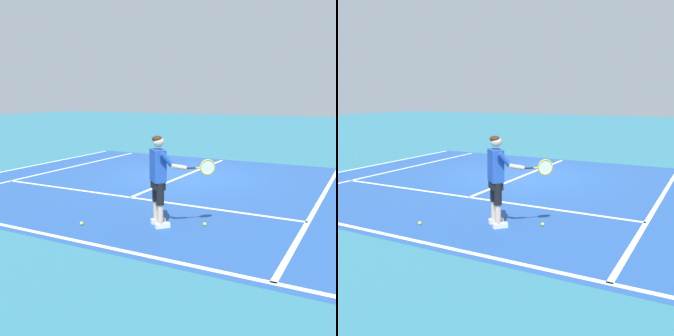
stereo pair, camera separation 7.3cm
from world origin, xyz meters
TOP-DOWN VIEW (x-y plane):
  - ground_plane at (0.00, 0.00)m, footprint 80.00×80.00m
  - court_inner_surface at (0.00, -1.30)m, footprint 10.98×9.69m
  - line_baseline at (0.00, -5.95)m, footprint 10.98×0.10m
  - line_service at (0.00, -3.06)m, footprint 8.23×0.10m
  - line_centre_service at (0.00, 0.14)m, footprint 0.10×6.40m
  - line_singles_left at (-4.12, -1.30)m, footprint 0.10×9.29m
  - line_singles_right at (4.12, -1.30)m, footprint 0.10×9.29m
  - line_doubles_left at (-5.49, -1.30)m, footprint 0.10×9.29m
  - tennis_player at (1.66, -4.58)m, footprint 1.16×0.75m
  - tennis_ball_near_feet at (2.42, -4.19)m, footprint 0.07×0.07m
  - tennis_ball_by_baseline at (0.32, -5.24)m, footprint 0.07×0.07m

SIDE VIEW (x-z plane):
  - ground_plane at x=0.00m, z-range 0.00..0.00m
  - court_inner_surface at x=0.00m, z-range 0.00..0.00m
  - line_baseline at x=0.00m, z-range 0.00..0.01m
  - line_service at x=0.00m, z-range 0.00..0.01m
  - line_centre_service at x=0.00m, z-range 0.00..0.01m
  - line_singles_left at x=-4.12m, z-range 0.00..0.01m
  - line_singles_right at x=4.12m, z-range 0.00..0.01m
  - line_doubles_left at x=-5.49m, z-range 0.00..0.01m
  - tennis_ball_near_feet at x=2.42m, z-range 0.00..0.07m
  - tennis_ball_by_baseline at x=0.32m, z-range 0.00..0.07m
  - tennis_player at x=1.66m, z-range 0.13..1.85m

